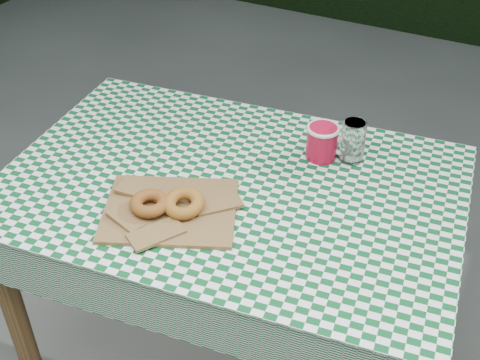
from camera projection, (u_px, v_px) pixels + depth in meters
name	position (u px, v px, depth m)	size (l,w,h in m)	color
ground	(202.00, 341.00, 2.11)	(60.00, 60.00, 0.00)	#4D4E49
table	(231.00, 286.00, 1.81)	(1.15, 0.77, 0.75)	#54381D
tablecloth	(230.00, 184.00, 1.58)	(1.17, 0.79, 0.01)	#0B4921
paper_bag	(170.00, 209.00, 1.49)	(0.32, 0.25, 0.02)	olive
bagel_front	(150.00, 203.00, 1.47)	(0.10, 0.10, 0.03)	brown
bagel_back	(184.00, 203.00, 1.47)	(0.10, 0.10, 0.03)	#A06C21
coffee_mug	(322.00, 142.00, 1.65)	(0.17, 0.17, 0.09)	#B00B2A
drinking_glass	(353.00, 141.00, 1.63)	(0.06, 0.06, 0.12)	white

